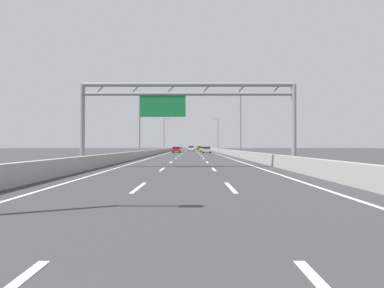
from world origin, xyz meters
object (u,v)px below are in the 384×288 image
at_px(streetlamp_right_mid, 239,121).
at_px(silver_car, 206,150).
at_px(yellow_car, 203,149).
at_px(red_car, 176,150).
at_px(streetlamp_right_far, 217,133).
at_px(streetlamp_left_far, 165,133).
at_px(white_car, 191,148).
at_px(sign_gantry, 184,103).
at_px(streetlamp_left_mid, 141,121).
at_px(green_car, 199,148).

height_order(streetlamp_right_mid, silver_car, streetlamp_right_mid).
distance_m(yellow_car, red_car, 14.21).
distance_m(red_car, silver_car, 7.75).
bearing_deg(streetlamp_right_mid, streetlamp_right_far, 90.00).
relative_size(streetlamp_left_far, white_car, 2.19).
bearing_deg(silver_car, white_car, 97.91).
bearing_deg(silver_car, yellow_car, 90.56).
distance_m(streetlamp_right_far, red_car, 17.29).
bearing_deg(streetlamp_left_far, sign_gantry, -83.47).
relative_size(streetlamp_left_mid, silver_car, 2.26).
bearing_deg(red_car, streetlamp_right_far, 48.84).
distance_m(streetlamp_left_far, silver_car, 19.58).
height_order(sign_gantry, streetlamp_right_mid, streetlamp_right_mid).
relative_size(sign_gantry, streetlamp_right_far, 1.70).
xyz_separation_m(streetlamp_left_mid, silver_car, (11.17, 24.40, -4.65)).
distance_m(sign_gantry, white_car, 74.59).
bearing_deg(yellow_car, white_car, 107.09).
bearing_deg(streetlamp_left_far, green_car, 74.63).
xyz_separation_m(yellow_car, white_car, (-3.58, 11.64, 0.06)).
relative_size(sign_gantry, streetlamp_left_far, 1.70).
xyz_separation_m(green_car, white_car, (-3.37, -27.92, 0.04)).
height_order(streetlamp_left_far, green_car, streetlamp_left_far).
height_order(green_car, red_car, green_car).
relative_size(streetlamp_left_mid, yellow_car, 2.11).
relative_size(streetlamp_right_mid, streetlamp_right_far, 1.00).
bearing_deg(streetlamp_right_mid, white_car, 98.32).
xyz_separation_m(streetlamp_right_mid, red_car, (-10.96, 27.26, -4.65)).
bearing_deg(streetlamp_right_mid, yellow_car, 95.64).
xyz_separation_m(sign_gantry, streetlamp_right_mid, (7.71, 23.24, 0.56)).
bearing_deg(streetlamp_left_mid, streetlamp_left_far, 90.00).
height_order(sign_gantry, streetlamp_left_mid, streetlamp_left_mid).
bearing_deg(white_car, sign_gantry, -90.17).
xyz_separation_m(streetlamp_right_mid, green_car, (-4.11, 79.16, -4.64)).
distance_m(yellow_car, white_car, 12.18).
distance_m(streetlamp_left_mid, white_car, 51.98).
relative_size(yellow_car, white_car, 1.04).
bearing_deg(yellow_car, red_car, -119.74).
bearing_deg(white_car, streetlamp_right_mid, -81.68).
relative_size(streetlamp_left_far, yellow_car, 2.11).
height_order(streetlamp_left_far, white_car, streetlamp_left_far).
xyz_separation_m(sign_gantry, streetlamp_right_far, (7.71, 63.04, 0.56)).
xyz_separation_m(green_car, red_car, (-6.84, -51.90, -0.02)).
xyz_separation_m(streetlamp_right_mid, silver_car, (-3.76, 24.40, -4.65)).
xyz_separation_m(streetlamp_left_far, green_car, (10.82, 39.36, -4.64)).
bearing_deg(green_car, yellow_car, -89.70).
relative_size(streetlamp_right_mid, red_car, 2.17).
bearing_deg(yellow_car, silver_car, -89.44).
height_order(sign_gantry, green_car, sign_gantry).
distance_m(sign_gantry, streetlamp_left_far, 63.45).
xyz_separation_m(yellow_car, green_car, (-0.20, 39.56, 0.02)).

